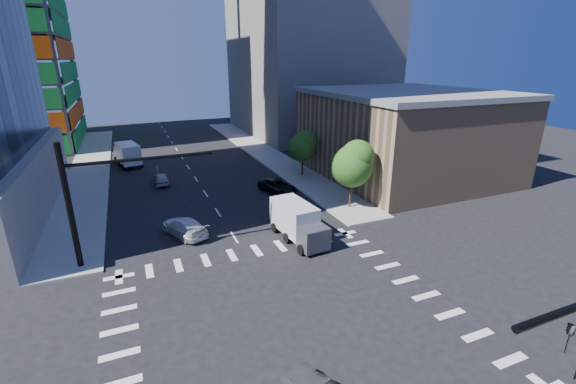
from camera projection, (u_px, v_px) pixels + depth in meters
name	position (u px, v px, depth m)	size (l,w,h in m)	color
ground	(290.00, 322.00, 21.99)	(160.00, 160.00, 0.00)	black
road_markings	(290.00, 322.00, 21.99)	(20.00, 20.00, 0.01)	silver
sidewalk_ne	(264.00, 152.00, 61.37)	(5.00, 60.00, 0.15)	#999591
sidewalk_nw	(90.00, 169.00, 52.21)	(5.00, 60.00, 0.15)	#999591
commercial_building	(404.00, 133.00, 48.56)	(20.50, 22.50, 10.60)	#A07F5D
bg_building_ne	(307.00, 60.00, 75.17)	(24.00, 30.00, 28.00)	slate
signal_mast_nw	(92.00, 193.00, 26.54)	(10.20, 0.40, 9.00)	black
tree_south	(354.00, 163.00, 37.18)	(4.16, 4.16, 6.82)	#382316
tree_north	(304.00, 145.00, 47.97)	(3.54, 3.52, 5.78)	#382316
car_nb_far	(278.00, 186.00, 42.97)	(2.42, 5.25, 1.46)	black
car_sb_near	(184.00, 227.00, 32.62)	(2.11, 5.19, 1.51)	white
car_sb_mid	(162.00, 179.00, 45.90)	(1.60, 3.98, 1.36)	#9DA1A4
box_truck_near	(300.00, 226.00, 31.37)	(2.94, 5.93, 3.01)	black
box_truck_far	(127.00, 155.00, 54.00)	(3.71, 6.44, 3.18)	black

